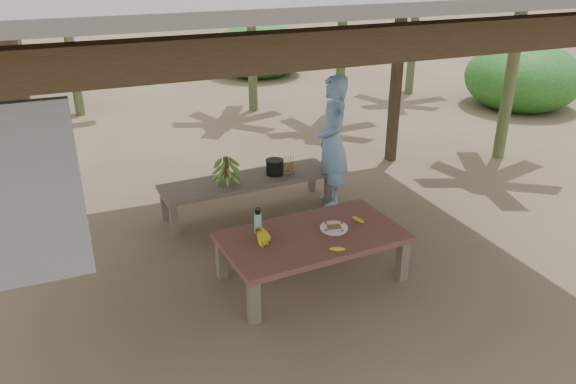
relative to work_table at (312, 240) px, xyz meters
name	(u,v)px	position (x,y,z in m)	size (l,w,h in m)	color
ground	(281,265)	(-0.21, 0.33, -0.43)	(80.00, 80.00, 0.00)	brown
work_table	(312,240)	(0.00, 0.00, 0.00)	(1.86, 1.11, 0.50)	brown
bench	(248,183)	(-0.09, 1.73, -0.04)	(2.23, 0.71, 0.45)	brown
ripe_banana_bunch	(257,235)	(-0.56, 0.07, 0.14)	(0.25, 0.21, 0.15)	yellow
plate	(334,228)	(0.24, 0.01, 0.08)	(0.28, 0.28, 0.04)	white
loose_banana_front	(337,249)	(0.08, -0.39, 0.09)	(0.04, 0.16, 0.04)	yellow
loose_banana_side	(358,220)	(0.56, 0.07, 0.09)	(0.04, 0.15, 0.04)	yellow
water_flask	(258,222)	(-0.49, 0.25, 0.18)	(0.07, 0.07, 0.28)	#3EACC2
green_banana_stalk	(226,169)	(-0.37, 1.71, 0.19)	(0.31, 0.31, 0.35)	#598C2D
cooking_pot	(275,167)	(0.27, 1.74, 0.11)	(0.22, 0.22, 0.19)	black
skewer_rack	(288,164)	(0.44, 1.71, 0.14)	(0.18, 0.08, 0.24)	#A57F47
woman	(332,142)	(0.98, 1.54, 0.42)	(0.62, 0.41, 1.70)	#6E9CD0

